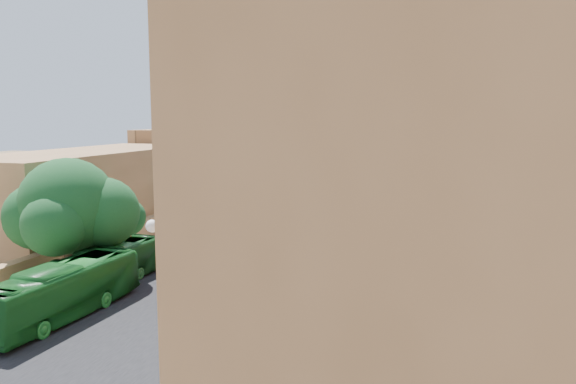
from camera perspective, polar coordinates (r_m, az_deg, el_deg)
The scene contains 36 objects.
ground at distance 34.93m, azimuth -12.46°, elevation -12.07°, with size 260.00×260.00×0.00m, color brown.
road_surface at distance 61.97m, azimuth 1.05°, elevation -3.19°, with size 14.00×140.00×0.01m, color black.
sidewalk_east at distance 60.19m, azimuth 9.82°, elevation -3.63°, with size 5.00×140.00×0.01m, color #8C755C.
sidewalk_west at distance 65.09m, azimuth -7.05°, elevation -2.72°, with size 5.00×140.00×0.01m, color #8C755C.
kerb_east at distance 60.51m, azimuth 7.46°, elevation -3.46°, with size 0.25×140.00×0.12m, color #8C755C.
kerb_west at distance 64.14m, azimuth -5.00°, elevation -2.79°, with size 0.25×140.00×0.12m, color #8C755C.
townhouse_a at distance 26.21m, azimuth 15.72°, elevation -4.26°, with size 9.00×14.00×16.40m.
townhouse_b at distance 40.13m, azimuth 15.98°, elevation -1.27°, with size 9.00×14.00×14.90m.
townhouse_c at distance 53.88m, azimuth 16.20°, elevation 2.28°, with size 9.00×14.00×17.40m.
townhouse_d at distance 67.90m, azimuth 16.25°, elevation 2.70°, with size 9.00×14.00×15.90m.
corner_block at distance 12.75m, azimuth 17.52°, elevation -9.98°, with size 9.20×10.20×15.70m.
west_wall at distance 57.50m, azimuth -13.80°, elevation -3.36°, with size 1.00×40.00×1.80m, color #966C43.
west_building_low at distance 58.32m, azimuth -19.57°, elevation -0.14°, with size 10.00×28.00×8.40m, color brown.
west_building_mid at distance 80.57m, azimuth -8.69°, elevation 2.84°, with size 10.00×22.00×10.00m, color #9F7348.
church at distance 108.51m, azimuth 7.95°, elevation 6.47°, with size 28.00×22.50×36.30m.
ficus_tree at distance 41.99m, azimuth -21.33°, elevation -1.68°, with size 8.88×8.17×8.88m.
street_tree_a at distance 49.08m, azimuth -16.05°, elevation -2.52°, with size 3.16×3.16×4.86m.
street_tree_b at distance 59.38m, azimuth -9.85°, elevation -0.42°, with size 3.34×3.34×5.13m.
street_tree_c at distance 70.27m, azimuth -5.52°, elevation 0.76°, with size 3.17×3.17×4.87m.
street_tree_d at distance 81.40m, azimuth -2.36°, elevation 2.06°, with size 3.61×3.61×5.55m.
streetlamp at distance 19.78m, azimuth -9.99°, elevation -11.62°, with size 2.11×0.44×8.22m.
red_truck at distance 39.11m, azimuth -9.03°, elevation -7.30°, with size 2.70×6.50×3.75m.
olive_pickup at distance 53.88m, azimuth 3.10°, elevation -3.73°, with size 3.91×5.61×2.13m.
bus_green_south at distance 35.71m, azimuth -21.86°, elevation -9.31°, with size 2.68×11.46×3.19m, color #165E20.
bus_green_north at distance 41.20m, azimuth -17.69°, elevation -7.14°, with size 2.38×10.15×2.83m, color #18521F.
bus_red_east at distance 45.14m, azimuth 0.39°, elevation -5.66°, with size 2.15×9.18×2.56m, color #BA1700.
bus_cream_east at distance 54.26m, azimuth 5.64°, elevation -3.55°, with size 1.95×8.34×2.32m, color beige.
car_blue_a at distance 49.22m, azimuth -5.05°, elevation -5.29°, with size 1.57×3.91×1.33m, color teal.
car_white_a at distance 67.29m, azimuth 0.91°, elevation -1.83°, with size 1.21×3.47×1.14m, color silver.
car_cream at distance 56.51m, azimuth 2.61°, elevation -3.54°, with size 2.34×5.07×1.41m, color beige.
car_dkblue at distance 75.77m, azimuth 2.37°, elevation -0.64°, with size 2.02×4.97×1.44m, color #101948.
car_white_b at distance 67.92m, azimuth 6.12°, elevation -1.80°, with size 1.31×3.24×1.11m, color silver.
car_blue_b at distance 83.42m, azimuth 2.00°, elevation 0.04°, with size 1.25×3.59×1.18m, color #4660A2.
pedestrian_a at distance 43.62m, azimuth 4.66°, elevation -6.62°, with size 0.69×0.45×1.88m, color #2D2A2E.
pedestrian_b at distance 27.14m, azimuth 4.29°, elevation -15.91°, with size 0.83×0.64×1.70m, color #2A2623.
pedestrian_c at distance 42.93m, azimuth 8.62°, elevation -7.16°, with size 0.89×0.37×1.52m, color #2A2B30.
Camera 1 is at (16.15, -28.67, 11.70)m, focal length 35.00 mm.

